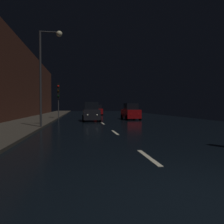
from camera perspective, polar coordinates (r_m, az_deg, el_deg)
The scene contains 9 objects.
ground at distance 28.31m, azimuth -4.24°, elevation -1.84°, with size 26.84×84.00×0.02m, color black.
sidewalk_left at distance 28.65m, azimuth -18.80°, elevation -1.71°, with size 4.40×84.00×0.15m, color #38332B.
building_facade_left at distance 26.01m, azimuth -25.97°, elevation 8.69°, with size 0.80×63.00×9.94m, color #472319.
lane_centerline at distance 20.11m, azimuth -2.35°, elevation -3.21°, with size 0.16×26.06×0.01m.
traffic_light_far_left at distance 28.00m, azimuth -14.32°, elevation 4.82°, with size 0.33×0.47×4.56m.
streetlamp_overhead at distance 16.87m, azimuth -17.30°, elevation 12.34°, with size 1.70×0.44×7.35m.
car_approaching_headlights at distance 24.06m, azimuth -5.66°, elevation -0.09°, with size 1.97×4.26×2.14m.
car_parked_right_far at distance 26.59m, azimuth 5.06°, elevation -0.03°, with size 1.87×4.06×2.04m.
car_distant_taillights at distance 40.11m, azimuth -3.91°, elevation 0.49°, with size 1.80×3.90×1.96m.
Camera 1 is at (-2.26, -3.67, 1.71)m, focal length 33.77 mm.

